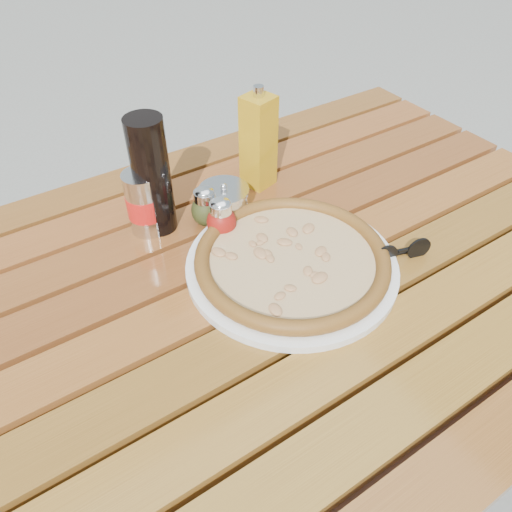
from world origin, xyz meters
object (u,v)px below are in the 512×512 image
dark_bottle (152,177)px  sunglasses (401,252)px  olive_oil_cruet (258,142)px  pizza (292,258)px  soda_can (145,203)px  pepper_shaker (221,219)px  oregano_shaker (205,207)px  plate (292,265)px  parmesan_tin (224,201)px  table (262,306)px

dark_bottle → sunglasses: size_ratio=1.98×
dark_bottle → olive_oil_cruet: dark_bottle is taller
sunglasses → pizza: bearing=169.9°
soda_can → sunglasses: (0.33, -0.32, -0.04)m
olive_oil_cruet → soda_can: bearing=-176.8°
pizza → pepper_shaker: size_ratio=5.25×
olive_oil_cruet → oregano_shaker: bearing=-159.2°
plate → pepper_shaker: pepper_shaker is taller
parmesan_tin → sunglasses: bearing=-55.8°
parmesan_tin → table: bearing=-100.8°
soda_can → plate: bearing=-56.1°
parmesan_tin → dark_bottle: bearing=163.3°
table → pizza: pizza is taller
pizza → dark_bottle: dark_bottle is taller
plate → olive_oil_cruet: bearing=68.7°
soda_can → olive_oil_cruet: (0.25, 0.01, 0.04)m
oregano_shaker → sunglasses: oregano_shaker is taller
oregano_shaker → parmesan_tin: oregano_shaker is taller
pepper_shaker → olive_oil_cruet: size_ratio=0.39×
pepper_shaker → parmesan_tin: (0.04, 0.05, -0.01)m
dark_bottle → parmesan_tin: 0.15m
dark_bottle → soda_can: size_ratio=1.83×
pizza → plate: bearing=-3.6°
table → olive_oil_cruet: size_ratio=6.67×
soda_can → parmesan_tin: size_ratio=1.14×
table → parmesan_tin: 0.21m
olive_oil_cruet → sunglasses: (0.08, -0.33, -0.08)m
oregano_shaker → dark_bottle: bearing=152.2°
table → sunglasses: bearing=-23.5°
dark_bottle → sunglasses: 0.45m
pizza → pepper_shaker: (-0.05, 0.14, 0.02)m
dark_bottle → olive_oil_cruet: size_ratio=1.05×
soda_can → table: bearing=-64.6°
plate → olive_oil_cruet: size_ratio=1.71×
dark_bottle → parmesan_tin: bearing=-16.7°
pizza → oregano_shaker: (-0.06, 0.19, 0.02)m
pepper_shaker → sunglasses: 0.32m
soda_can → parmesan_tin: 0.15m
sunglasses → soda_can: bearing=152.2°
plate → soda_can: 0.29m
olive_oil_cruet → parmesan_tin: 0.14m
dark_bottle → sunglasses: bearing=-45.4°
pizza → oregano_shaker: oregano_shaker is taller
table → dark_bottle: 0.30m
table → pizza: 0.11m
plate → soda_can: soda_can is taller
plate → parmesan_tin: (-0.02, 0.19, 0.02)m
table → oregano_shaker: oregano_shaker is taller
pepper_shaker → soda_can: 0.14m
soda_can → sunglasses: bearing=-44.1°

